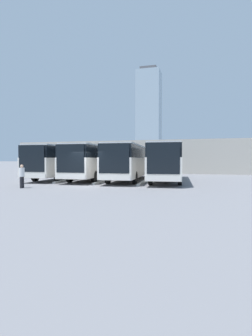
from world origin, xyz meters
TOP-DOWN VIEW (x-y plane):
  - ground_plane at (0.00, 0.00)m, footprint 600.00×600.00m
  - bus_0 at (-5.21, -5.92)m, footprint 3.24×12.44m
  - curb_divider_0 at (-3.47, -4.10)m, footprint 0.66×6.88m
  - bus_1 at (-1.74, -6.00)m, footprint 3.24×12.44m
  - curb_divider_1 at (-0.00, -4.18)m, footprint 0.66×6.88m
  - bus_2 at (1.73, -6.17)m, footprint 3.24×12.44m
  - curb_divider_2 at (3.47, -4.35)m, footprint 0.66×6.88m
  - bus_3 at (5.20, -6.41)m, footprint 3.24×12.44m
  - pedestrian at (3.64, 2.49)m, footprint 0.39×0.39m
  - station_building at (0.00, -25.07)m, footprint 39.35×15.81m
  - office_tower at (24.35, -162.70)m, footprint 15.88×15.88m

SIDE VIEW (x-z plane):
  - ground_plane at x=0.00m, z-range 0.00..0.00m
  - curb_divider_0 at x=-3.47m, z-range 0.00..0.15m
  - curb_divider_1 at x=0.00m, z-range 0.00..0.15m
  - curb_divider_2 at x=3.47m, z-range 0.00..0.15m
  - pedestrian at x=3.64m, z-range 0.06..1.64m
  - bus_0 at x=-5.21m, z-range 0.19..3.39m
  - bus_1 at x=-1.74m, z-range 0.19..3.39m
  - bus_2 at x=1.73m, z-range 0.19..3.39m
  - bus_3 at x=5.20m, z-range 0.19..3.39m
  - station_building at x=0.00m, z-range 0.02..4.73m
  - office_tower at x=24.35m, z-range -0.60..64.58m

